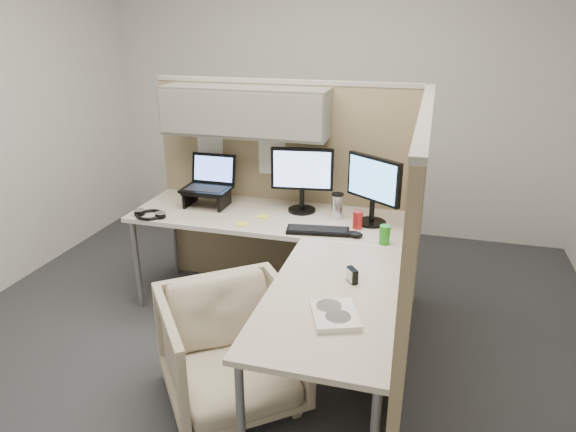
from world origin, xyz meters
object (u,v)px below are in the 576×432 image
(desk, at_px, (286,247))
(monitor_left, at_px, (302,175))
(keyboard, at_px, (318,231))
(office_chair, at_px, (231,344))

(desk, bearing_deg, monitor_left, 94.20)
(keyboard, bearing_deg, desk, -137.42)
(desk, height_order, office_chair, same)
(office_chair, relative_size, keyboard, 1.80)
(monitor_left, height_order, keyboard, monitor_left)
(desk, height_order, keyboard, keyboard)
(office_chair, distance_m, keyboard, 0.95)
(office_chair, height_order, monitor_left, monitor_left)
(monitor_left, distance_m, keyboard, 0.48)
(desk, distance_m, keyboard, 0.25)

